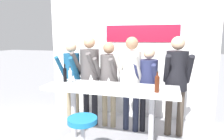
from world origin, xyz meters
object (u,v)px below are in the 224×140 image
at_px(person_center_left, 109,75).
at_px(wine_bottle_1, 122,79).
at_px(bar_stool, 83,134).
at_px(person_center, 131,74).
at_px(person_right, 176,76).
at_px(wine_bottle_3, 157,83).
at_px(person_far_left, 72,73).
at_px(wine_bottle_0, 70,75).
at_px(person_left, 90,71).
at_px(wine_glass_0, 109,81).
at_px(wine_glass_1, 91,77).
at_px(person_center_right, 148,81).
at_px(tasting_table, 110,95).
at_px(wine_bottle_2, 65,74).
at_px(wine_glass_2, 73,78).

bearing_deg(person_center_left, wine_bottle_1, -51.46).
relative_size(bar_stool, person_center, 0.39).
xyz_separation_m(person_right, wine_bottle_3, (-0.29, -0.75, 0.02)).
bearing_deg(wine_bottle_1, person_center_left, 123.52).
xyz_separation_m(person_far_left, wine_bottle_0, (0.22, -0.48, 0.05)).
height_order(person_far_left, person_left, person_left).
xyz_separation_m(person_right, wine_glass_0, (-1.02, -0.75, 0.01)).
xyz_separation_m(person_far_left, wine_bottle_3, (1.72, -0.72, 0.07)).
distance_m(person_left, wine_bottle_3, 1.57).
xyz_separation_m(wine_glass_0, wine_glass_1, (-0.36, 0.17, 0.00)).
bearing_deg(person_right, person_far_left, 176.25).
distance_m(person_center_right, wine_bottle_0, 1.40).
relative_size(tasting_table, wine_bottle_0, 7.80).
bearing_deg(person_far_left, wine_bottle_2, -76.42).
xyz_separation_m(person_left, wine_glass_0, (0.63, -0.79, 0.01)).
xyz_separation_m(person_center, wine_glass_2, (-0.83, -0.70, 0.01)).
bearing_deg(person_center_left, person_far_left, -170.98).
height_order(person_center_right, wine_bottle_2, person_center_right).
distance_m(wine_bottle_1, wine_glass_1, 0.54).
xyz_separation_m(bar_stool, person_center, (0.44, 1.24, 0.64)).
height_order(person_center, wine_bottle_2, person_center).
relative_size(person_far_left, wine_bottle_2, 5.37).
bearing_deg(wine_glass_2, person_center, 39.90).
xyz_separation_m(wine_bottle_3, wine_glass_2, (-1.34, 0.04, -0.01)).
bearing_deg(person_center, wine_bottle_1, -84.62).
bearing_deg(tasting_table, person_far_left, 149.81).
xyz_separation_m(tasting_table, wine_bottle_3, (0.74, -0.16, 0.29)).
bearing_deg(wine_glass_2, bar_stool, -54.03).
distance_m(person_center_left, wine_glass_0, 0.81).
height_order(person_left, wine_bottle_1, person_left).
distance_m(person_far_left, wine_glass_1, 0.85).
xyz_separation_m(tasting_table, person_center, (0.24, 0.58, 0.27)).
height_order(wine_bottle_1, wine_glass_1, wine_bottle_1).
bearing_deg(tasting_table, wine_bottle_2, 172.73).
relative_size(tasting_table, person_right, 1.20).
xyz_separation_m(wine_bottle_1, wine_bottle_2, (-1.07, 0.11, 0.01)).
xyz_separation_m(person_far_left, person_right, (2.01, 0.03, 0.05)).
relative_size(person_left, person_center, 1.01).
bearing_deg(wine_glass_2, wine_bottle_0, 128.03).
bearing_deg(person_right, person_center_left, 174.26).
height_order(person_far_left, wine_bottle_2, person_far_left).
bearing_deg(person_left, wine_glass_1, -55.95).
relative_size(bar_stool, wine_glass_0, 3.99).
bearing_deg(person_far_left, wine_glass_0, -34.99).
bearing_deg(wine_glass_2, person_far_left, 118.88).
height_order(person_far_left, wine_bottle_0, person_far_left).
height_order(person_far_left, wine_glass_2, person_far_left).
bearing_deg(person_center_left, wine_bottle_2, -137.32).
xyz_separation_m(person_far_left, wine_bottle_1, (1.17, -0.57, 0.06)).
xyz_separation_m(person_center_left, wine_bottle_1, (0.41, -0.62, 0.08)).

